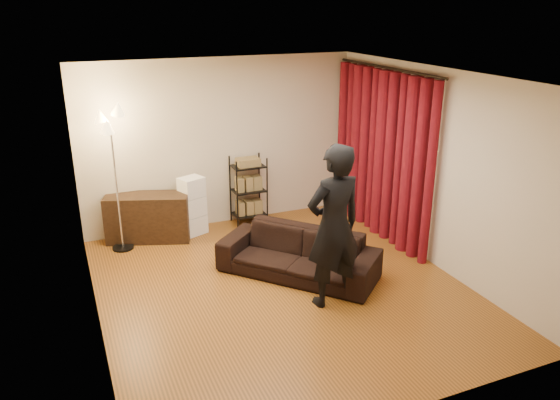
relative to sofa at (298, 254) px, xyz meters
name	(u,v)px	position (x,y,z in m)	size (l,w,h in m)	color
floor	(282,288)	(-0.35, -0.26, -0.31)	(5.00, 5.00, 0.00)	#95561C
ceiling	(282,76)	(-0.35, -0.26, 2.39)	(5.00, 5.00, 0.00)	white
wall_back	(221,143)	(-0.35, 2.24, 1.04)	(5.00, 5.00, 0.00)	beige
wall_front	(402,281)	(-0.35, -2.76, 1.04)	(5.00, 5.00, 0.00)	beige
wall_left	(87,216)	(-2.60, -0.26, 1.04)	(5.00, 5.00, 0.00)	beige
wall_right	(434,169)	(1.90, -0.26, 1.04)	(5.00, 5.00, 0.00)	beige
curtain_rod	(388,68)	(1.80, 0.86, 2.27)	(0.04, 0.04, 2.65)	black
curtain	(381,155)	(1.78, 0.86, 0.97)	(0.22, 2.65, 2.55)	maroon
sofa	(298,254)	(0.00, 0.00, 0.00)	(2.11, 0.82, 0.62)	black
person	(334,227)	(0.08, -0.80, 0.69)	(0.73, 0.48, 2.01)	black
media_cabinet	(148,217)	(-1.64, 1.96, 0.06)	(1.25, 0.47, 0.73)	#301F11
storage_boxes	(193,206)	(-0.95, 1.91, 0.16)	(0.38, 0.30, 0.94)	white
wire_shelf	(249,190)	(0.02, 2.01, 0.26)	(0.52, 0.36, 1.13)	black
floor_lamp	(116,182)	(-2.07, 1.77, 0.74)	(0.38, 0.38, 2.10)	silver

